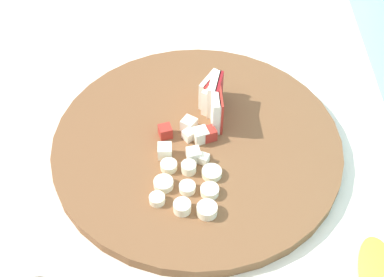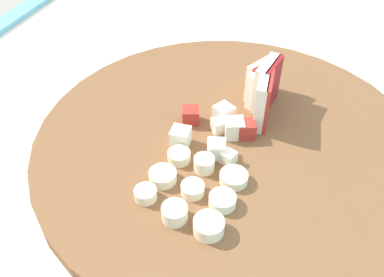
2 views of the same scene
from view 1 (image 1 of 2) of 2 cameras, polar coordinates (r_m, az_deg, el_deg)
tile_backsplash at (r=1.02m, az=20.42°, el=-10.33°), size 2.40×0.04×1.39m
cutting_board at (r=0.81m, az=0.55°, el=-0.59°), size 0.45×0.45×0.02m
apple_wedge_fan at (r=0.82m, az=2.46°, el=4.47°), size 0.10×0.04×0.06m
apple_dice_pile at (r=0.79m, az=-0.42°, el=-0.04°), size 0.09×0.09×0.02m
banana_slice_rows at (r=0.73m, az=-0.45°, el=-5.57°), size 0.11×0.10×0.02m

